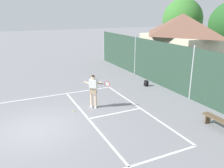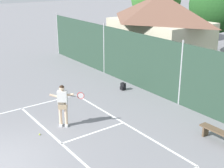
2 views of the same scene
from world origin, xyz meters
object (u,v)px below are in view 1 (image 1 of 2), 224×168
Objects in this scene: backpack_black at (146,83)px; tennis_ball at (74,111)px; tennis_player at (94,88)px; courtside_bench at (219,121)px.

tennis_ball is at bearing -70.40° from backpack_black.
tennis_player is 4.01× the size of backpack_black.
backpack_black reaches higher than tennis_ball.
tennis_ball is 0.14× the size of backpack_black.
tennis_ball is 7.05m from courtside_bench.
tennis_player is 1.16× the size of courtside_bench.
tennis_player reaches higher than tennis_ball.
courtside_bench is at bearing -4.82° from backpack_black.
tennis_ball is at bearing -130.51° from courtside_bench.
courtside_bench reaches higher than tennis_ball.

